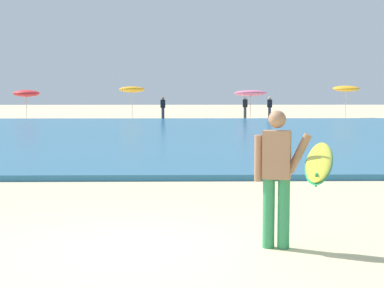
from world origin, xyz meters
The scene contains 10 objects.
ground_plane centered at (0.00, 0.00, 0.00)m, with size 160.00×160.00×0.00m, color beige.
sea centered at (0.00, 19.84, 0.07)m, with size 120.00×28.00×0.14m, color teal.
surfer_with_board centered at (1.96, 0.00, 1.03)m, with size 1.24×2.42×1.73m.
beach_umbrella_0 centered at (-10.17, 36.15, 1.79)m, with size 1.83×1.83×2.03m.
beach_umbrella_1 centered at (-2.83, 36.77, 2.06)m, with size 1.80×1.83×2.33m.
beach_umbrella_2 centered at (5.55, 36.16, 1.80)m, with size 2.29×2.31×2.07m.
beach_umbrella_3 centered at (12.67, 37.40, 2.13)m, with size 1.91×1.93×2.38m.
beachgoer_near_row_left centered at (6.70, 34.62, 0.84)m, with size 0.32×0.20×1.58m.
beachgoer_near_row_mid centered at (-0.55, 33.68, 0.84)m, with size 0.32×0.20×1.58m.
beachgoer_near_row_right centered at (5.09, 35.28, 0.84)m, with size 0.32×0.20×1.58m.
Camera 1 is at (0.51, -7.56, 1.97)m, focal length 58.02 mm.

